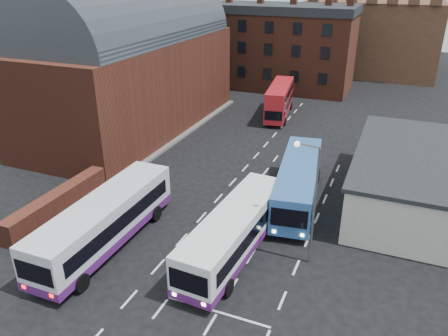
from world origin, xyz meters
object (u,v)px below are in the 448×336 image
at_px(bus_blue, 298,180).
at_px(street_lamp, 311,194).
at_px(bus_red_double, 279,100).
at_px(pedestrian_red, 43,237).
at_px(pedestrian_beige, 30,255).
at_px(bus_white_inbound, 234,230).
at_px(bus_white_outbound, 105,219).

relative_size(bus_blue, street_lamp, 1.56).
relative_size(bus_red_double, pedestrian_red, 6.46).
height_order(bus_red_double, pedestrian_beige, bus_red_double).
xyz_separation_m(bus_white_inbound, pedestrian_beige, (-11.26, -5.98, -1.08)).
bearing_deg(pedestrian_red, bus_white_inbound, 172.83).
bearing_deg(pedestrian_beige, street_lamp, 171.35).
bearing_deg(bus_blue, bus_white_inbound, 67.93).
relative_size(street_lamp, pedestrian_red, 5.01).
relative_size(bus_red_double, street_lamp, 1.29).
distance_m(bus_white_outbound, bus_red_double, 31.56).
relative_size(bus_white_outbound, pedestrian_beige, 7.83).
distance_m(bus_red_double, street_lamp, 29.88).
relative_size(bus_white_outbound, bus_blue, 1.01).
distance_m(bus_white_inbound, pedestrian_red, 12.72).
bearing_deg(bus_red_double, pedestrian_beige, 72.30).
xyz_separation_m(bus_blue, bus_red_double, (-7.43, 20.86, 0.18)).
bearing_deg(pedestrian_beige, bus_red_double, -132.46).
bearing_deg(street_lamp, bus_red_double, 109.13).
height_order(bus_white_outbound, bus_red_double, bus_red_double).
xyz_separation_m(bus_white_outbound, pedestrian_red, (-3.77, -1.83, -1.21)).
relative_size(bus_white_inbound, bus_red_double, 1.15).
bearing_deg(bus_blue, pedestrian_beige, 38.98).
relative_size(bus_white_outbound, pedestrian_red, 7.87).
distance_m(bus_white_inbound, bus_blue, 8.60).
distance_m(bus_white_inbound, pedestrian_beige, 12.79).
bearing_deg(street_lamp, pedestrian_red, -162.59).
bearing_deg(bus_white_outbound, pedestrian_beige, -129.16).
relative_size(street_lamp, pedestrian_beige, 4.99).
xyz_separation_m(bus_blue, pedestrian_red, (-14.09, -12.41, -1.16)).
height_order(bus_white_inbound, bus_blue, bus_blue).
bearing_deg(pedestrian_red, bus_red_double, -127.18).
xyz_separation_m(bus_white_inbound, street_lamp, (4.41, 1.09, 2.92)).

